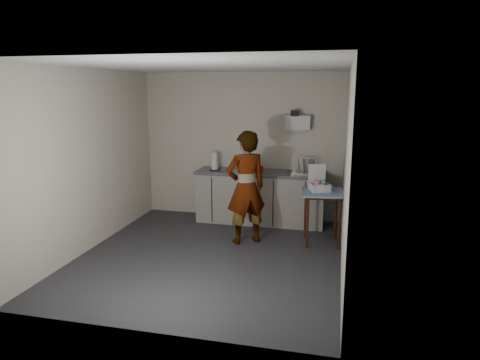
% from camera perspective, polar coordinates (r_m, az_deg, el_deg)
% --- Properties ---
extents(ground, '(4.00, 4.00, 0.00)m').
position_cam_1_polar(ground, '(6.16, -3.95, -10.02)').
color(ground, '#2C2B31').
rests_on(ground, ground).
extents(wall_back, '(3.60, 0.02, 2.60)m').
position_cam_1_polar(wall_back, '(7.70, 0.25, 4.52)').
color(wall_back, beige).
rests_on(wall_back, ground).
extents(wall_right, '(0.02, 4.00, 2.60)m').
position_cam_1_polar(wall_right, '(5.54, 13.84, 1.19)').
color(wall_right, beige).
rests_on(wall_right, ground).
extents(wall_left, '(0.02, 4.00, 2.60)m').
position_cam_1_polar(wall_left, '(6.55, -19.30, 2.50)').
color(wall_left, beige).
rests_on(wall_left, ground).
extents(ceiling, '(3.60, 4.00, 0.01)m').
position_cam_1_polar(ceiling, '(5.71, -4.34, 14.87)').
color(ceiling, white).
rests_on(ceiling, wall_back).
extents(kitchen_counter, '(2.24, 0.62, 0.91)m').
position_cam_1_polar(kitchen_counter, '(7.51, 2.73, -2.49)').
color(kitchen_counter, black).
rests_on(kitchen_counter, ground).
extents(wall_shelf, '(0.42, 0.18, 0.37)m').
position_cam_1_polar(wall_shelf, '(7.42, 7.74, 7.60)').
color(wall_shelf, white).
rests_on(wall_shelf, ground).
extents(side_table, '(0.70, 0.70, 0.81)m').
position_cam_1_polar(side_table, '(6.53, 10.98, -2.39)').
color(side_table, '#3A190D').
rests_on(side_table, ground).
extents(standing_man, '(0.75, 0.69, 1.72)m').
position_cam_1_polar(standing_man, '(6.41, 0.79, -1.03)').
color(standing_man, '#B2A593').
rests_on(standing_man, ground).
extents(soap_bottle, '(0.16, 0.16, 0.31)m').
position_cam_1_polar(soap_bottle, '(7.29, 2.33, 2.22)').
color(soap_bottle, black).
rests_on(soap_bottle, kitchen_counter).
extents(soda_can, '(0.06, 0.06, 0.11)m').
position_cam_1_polar(soda_can, '(7.34, 2.90, 1.48)').
color(soda_can, red).
rests_on(soda_can, kitchen_counter).
extents(dark_bottle, '(0.08, 0.08, 0.26)m').
position_cam_1_polar(dark_bottle, '(7.46, 0.81, 2.25)').
color(dark_bottle, black).
rests_on(dark_bottle, kitchen_counter).
extents(paper_towel, '(0.18, 0.18, 0.32)m').
position_cam_1_polar(paper_towel, '(7.51, -3.40, 2.46)').
color(paper_towel, black).
rests_on(paper_towel, kitchen_counter).
extents(dish_rack, '(0.42, 0.31, 0.29)m').
position_cam_1_polar(dish_rack, '(7.32, 8.52, 1.42)').
color(dish_rack, silver).
rests_on(dish_rack, kitchen_counter).
extents(bakery_box, '(0.36, 0.37, 0.38)m').
position_cam_1_polar(bakery_box, '(6.53, 10.52, -0.66)').
color(bakery_box, white).
rests_on(bakery_box, side_table).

